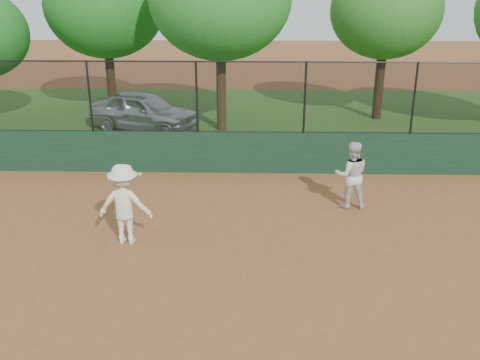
{
  "coord_description": "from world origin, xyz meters",
  "views": [
    {
      "loc": [
        1.08,
        -8.64,
        5.35
      ],
      "look_at": [
        0.8,
        2.2,
        1.2
      ],
      "focal_mm": 40.0,
      "sensor_mm": 36.0,
      "label": 1
    }
  ],
  "objects_px": {
    "parked_car": "(143,111)",
    "player_second": "(351,175)",
    "tree_1": "(105,6)",
    "tree_3": "(386,11)",
    "player_main": "(125,204)"
  },
  "relations": [
    {
      "from": "player_main",
      "to": "tree_1",
      "type": "height_order",
      "value": "tree_1"
    },
    {
      "from": "tree_1",
      "to": "player_main",
      "type": "bearing_deg",
      "value": -74.68
    },
    {
      "from": "parked_car",
      "to": "tree_3",
      "type": "xyz_separation_m",
      "value": [
        8.98,
        1.91,
        3.43
      ]
    },
    {
      "from": "parked_car",
      "to": "player_second",
      "type": "xyz_separation_m",
      "value": [
        6.43,
        -6.95,
        0.13
      ]
    },
    {
      "from": "parked_car",
      "to": "tree_1",
      "type": "distance_m",
      "value": 4.84
    },
    {
      "from": "parked_car",
      "to": "player_second",
      "type": "bearing_deg",
      "value": -115.93
    },
    {
      "from": "player_second",
      "to": "player_main",
      "type": "distance_m",
      "value": 5.45
    },
    {
      "from": "player_second",
      "to": "tree_1",
      "type": "distance_m",
      "value": 13.18
    },
    {
      "from": "parked_car",
      "to": "player_second",
      "type": "relative_size",
      "value": 2.47
    },
    {
      "from": "parked_car",
      "to": "tree_1",
      "type": "bearing_deg",
      "value": 55.12
    },
    {
      "from": "player_second",
      "to": "tree_3",
      "type": "bearing_deg",
      "value": -107.18
    },
    {
      "from": "player_main",
      "to": "player_second",
      "type": "bearing_deg",
      "value": 21.56
    },
    {
      "from": "parked_car",
      "to": "tree_3",
      "type": "relative_size",
      "value": 0.69
    },
    {
      "from": "parked_car",
      "to": "tree_3",
      "type": "distance_m",
      "value": 9.8
    },
    {
      "from": "parked_car",
      "to": "tree_1",
      "type": "height_order",
      "value": "tree_1"
    }
  ]
}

